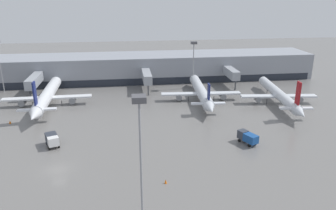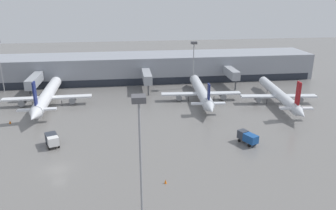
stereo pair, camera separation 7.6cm
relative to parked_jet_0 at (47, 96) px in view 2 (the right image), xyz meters
name	(u,v)px [view 2 (the right image)]	position (x,y,z in m)	size (l,w,h in m)	color
ground_plane	(58,170)	(9.00, -36.60, -2.85)	(320.00, 320.00, 0.00)	slate
terminal_building	(89,69)	(9.17, 25.23, 1.65)	(160.00, 29.38, 9.00)	gray
parked_jet_0	(47,96)	(0.00, 0.00, 0.00)	(24.12, 37.15, 10.12)	silver
parked_jet_1	(201,92)	(43.48, -1.19, -0.25)	(23.26, 34.78, 8.18)	silver
parked_jet_2	(279,94)	(64.62, -7.01, -0.14)	(21.57, 35.75, 9.70)	silver
service_truck_0	(248,137)	(46.51, -30.91, -1.33)	(3.56, 4.88, 2.51)	#19478C
service_truck_1	(52,139)	(6.28, -26.60, -1.30)	(3.50, 4.68, 2.48)	#2D333D
traffic_cone_0	(166,181)	(27.64, -43.57, -2.48)	(0.42, 0.42, 0.74)	orange
traffic_cone_1	(10,122)	(-6.36, -12.53, -2.45)	(0.50, 0.50, 0.80)	orange
apron_light_mast_0	(194,51)	(43.80, 11.78, 9.50)	(1.80, 1.80, 15.31)	gray
apron_light_mast_2	(139,124)	(23.29, -51.52, 11.37)	(1.80, 1.80, 17.99)	gray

